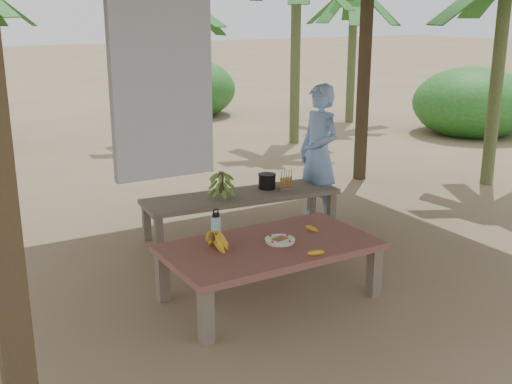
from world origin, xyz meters
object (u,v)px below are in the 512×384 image
plate (280,240)px  woman (319,153)px  work_table (269,251)px  water_flask (216,229)px  ripe_banana_bunch (212,241)px  cooking_pot (267,181)px  bench (242,199)px

plate → woman: size_ratio=0.16×
work_table → water_flask: water_flask is taller
water_flask → woman: bearing=33.5°
work_table → ripe_banana_bunch: 0.52m
work_table → woman: size_ratio=1.12×
woman → cooking_pot: bearing=-101.2°
cooking_pot → woman: bearing=-7.2°
ripe_banana_bunch → cooking_pot: ripe_banana_bunch is taller
plate → woman: 2.23m
water_flask → woman: woman is taller
plate → cooking_pot: 1.89m
plate → woman: woman is taller
plate → bench: bearing=72.4°
ripe_banana_bunch → woman: (2.11, 1.45, 0.23)m
cooking_pot → woman: size_ratio=0.12×
woman → work_table: bearing=-50.0°
ripe_banana_bunch → bench: bearing=53.5°
plate → work_table: bearing=172.3°
bench → woman: (1.02, -0.02, 0.41)m
water_flask → cooking_pot: 1.97m
ripe_banana_bunch → woman: size_ratio=0.16×
ripe_banana_bunch → plate: bearing=-13.4°
plate → water_flask: 0.56m
ripe_banana_bunch → cooking_pot: size_ratio=1.36×
bench → ripe_banana_bunch: (-1.09, -1.47, 0.19)m
work_table → bench: bearing=68.7°
work_table → bench: size_ratio=0.81×
plate → cooking_pot: size_ratio=1.34×
plate → water_flask: size_ratio=0.82×
work_table → ripe_banana_bunch: size_ratio=6.87×
work_table → water_flask: (-0.39, 0.24, 0.20)m
plate → water_flask: bearing=152.5°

